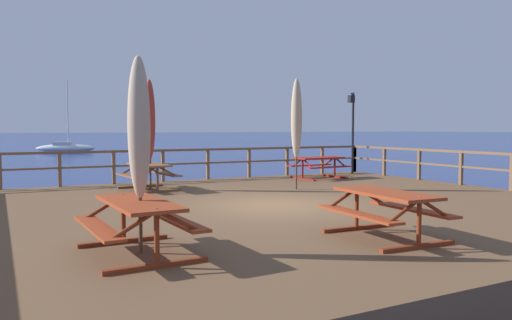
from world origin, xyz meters
TOP-DOWN VIEW (x-y plane):
  - ground_plane at (0.00, 0.00)m, footprint 600.00×600.00m
  - wooden_deck at (0.00, 0.00)m, footprint 14.94×12.67m
  - railing_waterside_far at (-0.00, 6.19)m, footprint 14.74×0.10m
  - railing_side_right at (7.32, -0.00)m, footprint 0.10×12.47m
  - picnic_table_mid_right at (-3.99, -3.09)m, footprint 1.48×2.02m
  - picnic_table_front_left at (-1.86, 4.15)m, footprint 1.53×1.91m
  - picnic_table_back_right at (-0.16, -3.92)m, footprint 1.48×1.94m
  - picnic_table_back_left at (4.45, 4.62)m, footprint 1.89×1.50m
  - patio_umbrella_short_back at (-3.95, -3.05)m, footprint 0.32×0.32m
  - patio_umbrella_tall_mid_left at (-1.82, 4.11)m, footprint 0.32×0.32m
  - patio_umbrella_tall_back_left at (2.04, 2.30)m, footprint 0.32×0.32m
  - lamp_post_hooked at (6.63, 5.50)m, footprint 0.54×0.53m
  - sailboat_distant at (0.65, 46.19)m, footprint 6.22×3.52m

SIDE VIEW (x-z plane):
  - ground_plane at x=0.00m, z-range 0.00..0.00m
  - wooden_deck at x=0.00m, z-range 0.00..0.77m
  - sailboat_distant at x=0.65m, z-range -3.35..4.37m
  - picnic_table_front_left at x=-1.86m, z-range 0.94..1.72m
  - picnic_table_back_left at x=4.45m, z-range 0.94..1.72m
  - picnic_table_back_right at x=-0.16m, z-range 0.94..1.72m
  - picnic_table_mid_right at x=-3.99m, z-range 0.94..1.72m
  - railing_waterside_far at x=0.00m, z-range 0.97..2.06m
  - railing_side_right at x=7.32m, z-range 0.97..2.06m
  - patio_umbrella_short_back at x=-3.95m, z-range 1.16..3.97m
  - patio_umbrella_tall_mid_left at x=-1.82m, z-range 1.21..4.41m
  - patio_umbrella_tall_back_left at x=2.04m, z-range 1.21..4.46m
  - lamp_post_hooked at x=6.63m, z-range 1.28..4.48m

